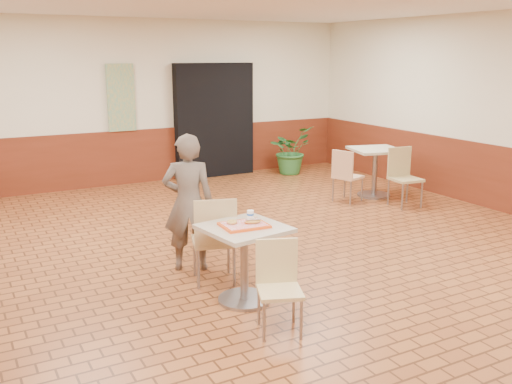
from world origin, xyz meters
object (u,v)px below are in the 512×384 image
serving_tray (244,225)px  chair_second_front (403,173)px  main_table (244,251)px  paper_cup (250,215)px  second_table (375,164)px  customer (188,203)px  long_john_donut (253,221)px  ring_donut (232,222)px  potted_plant (290,150)px  chair_main_back (214,236)px  chair_main_front (278,281)px  chair_second_left (346,173)px

serving_tray → chair_second_front: (3.90, 2.05, -0.26)m
main_table → paper_cup: paper_cup is taller
second_table → chair_second_front: chair_second_front is taller
customer → paper_cup: size_ratio=17.85×
second_table → customer: bearing=-157.5°
long_john_donut → serving_tray: bearing=157.8°
customer → ring_donut: size_ratio=15.35×
potted_plant → ring_donut: bearing=-127.0°
chair_main_back → long_john_donut: (0.15, -0.56, 0.29)m
chair_second_front → potted_plant: potted_plant is taller
long_john_donut → second_table: (3.83, 2.77, -0.26)m
main_table → chair_main_front: 0.67m
long_john_donut → chair_second_front: chair_second_front is taller
paper_cup → second_table: (3.78, 2.62, -0.28)m
potted_plant → customer: bearing=-133.7°
chair_main_back → customer: (-0.07, 0.53, 0.24)m
paper_cup → main_table: bearing=-137.8°
chair_main_back → chair_second_front: size_ratio=1.02×
ring_donut → potted_plant: (3.74, 4.96, -0.33)m
paper_cup → chair_second_left: 4.02m
long_john_donut → chair_second_left: 4.15m
long_john_donut → second_table: bearing=35.8°
chair_main_front → serving_tray: (0.01, 0.66, 0.33)m
customer → serving_tray: 1.07m
main_table → serving_tray: size_ratio=1.78×
ring_donut → long_john_donut: long_john_donut is taller
customer → chair_second_left: bearing=-130.6°
chair_main_front → second_table: size_ratio=0.98×
serving_tray → potted_plant: (3.64, 5.02, -0.30)m
chair_main_back → chair_main_front: bearing=110.1°
serving_tray → ring_donut: ring_donut is taller
serving_tray → long_john_donut: 0.09m
paper_cup → chair_second_left: (3.10, 2.53, -0.35)m
serving_tray → chair_second_front: chair_second_front is taller
chair_main_front → paper_cup: paper_cup is taller
chair_second_left → potted_plant: 2.41m
serving_tray → second_table: second_table is taller
serving_tray → ring_donut: (-0.10, 0.06, 0.03)m
long_john_donut → second_table: size_ratio=0.21×
chair_main_front → paper_cup: size_ratio=9.30×
chair_main_front → chair_main_back: bearing=114.0°
paper_cup → chair_main_back: bearing=116.6°
second_table → chair_second_front: (-0.01, -0.69, -0.04)m
chair_main_back → customer: customer is taller
serving_tray → potted_plant: bearing=54.1°
chair_main_front → paper_cup: (0.14, 0.78, 0.39)m
main_table → customer: (-0.14, 1.06, 0.26)m
second_table → chair_second_left: 0.69m
main_table → serving_tray: bearing=90.0°
chair_main_front → chair_second_left: size_ratio=0.93×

